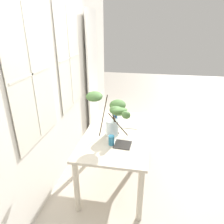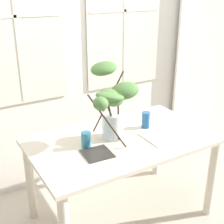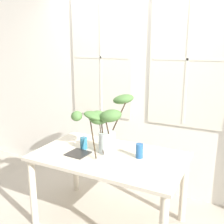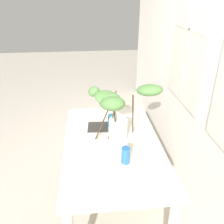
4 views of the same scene
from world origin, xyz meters
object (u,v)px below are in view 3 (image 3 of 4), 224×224
vase_with_branches (107,121)px  plate_square_left (78,153)px  drinking_glass_blue_right (139,151)px  dining_table (109,165)px  plate_square_right (131,166)px  drinking_glass_blue_left (84,143)px

vase_with_branches → plate_square_left: bearing=-142.9°
drinking_glass_blue_right → dining_table: bearing=-165.2°
plate_square_right → vase_with_branches: bearing=150.8°
vase_with_branches → plate_square_right: vase_with_branches is taller
vase_with_branches → plate_square_left: vase_with_branches is taller
dining_table → vase_with_branches: size_ratio=2.18×
dining_table → plate_square_left: 0.33m
drinking_glass_blue_left → plate_square_left: drinking_glass_blue_left is taller
dining_table → plate_square_left: plate_square_left is taller
dining_table → drinking_glass_blue_left: size_ratio=11.93×
dining_table → drinking_glass_blue_right: 0.35m
dining_table → plate_square_left: size_ratio=7.20×
dining_table → vase_with_branches: (-0.05, 0.06, 0.43)m
dining_table → drinking_glass_blue_left: 0.35m
dining_table → vase_with_branches: bearing=131.9°
drinking_glass_blue_right → drinking_glass_blue_left: bearing=-174.9°
drinking_glass_blue_left → plate_square_right: (0.59, -0.15, -0.06)m
dining_table → plate_square_right: 0.34m
vase_with_branches → drinking_glass_blue_right: (0.34, 0.02, -0.25)m
vase_with_branches → drinking_glass_blue_left: vase_with_branches is taller
dining_table → vase_with_branches: 0.44m
drinking_glass_blue_right → plate_square_left: bearing=-161.6°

